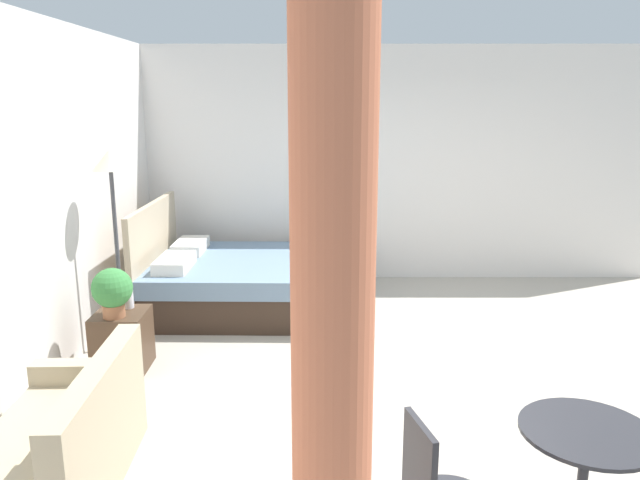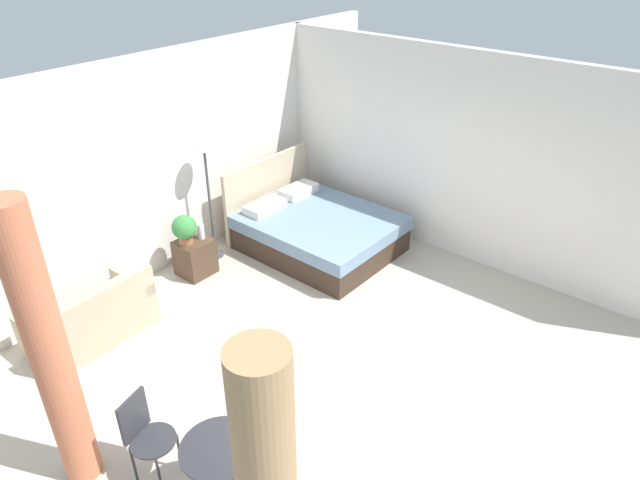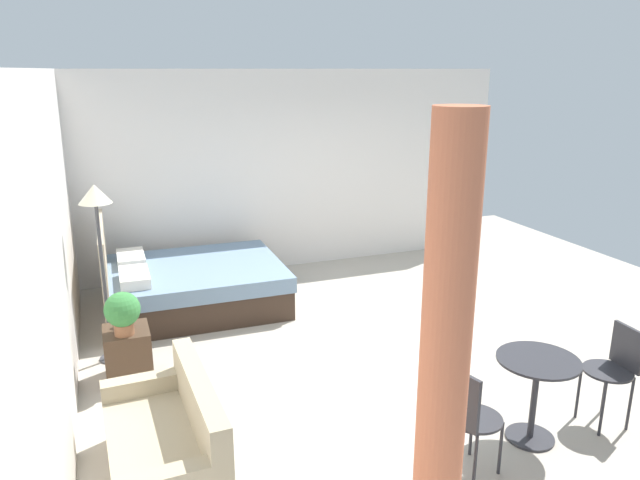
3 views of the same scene
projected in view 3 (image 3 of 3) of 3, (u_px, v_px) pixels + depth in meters
name	position (u px, v px, depth m)	size (l,w,h in m)	color
ground_plane	(383.00, 340.00, 6.47)	(8.68, 9.33, 0.02)	#B2A899
wall_back	(51.00, 244.00, 4.99)	(8.68, 0.12, 2.84)	silver
wall_right	(298.00, 170.00, 8.62)	(0.12, 6.33, 2.84)	silver
bed	(190.00, 285.00, 7.25)	(1.72, 2.12, 1.14)	#38281E
couch	(168.00, 448.00, 4.17)	(1.38, 0.75, 0.77)	tan
nightstand	(128.00, 354.00, 5.59)	(0.44, 0.42, 0.50)	#473323
potted_plant	(122.00, 311.00, 5.37)	(0.32, 0.32, 0.41)	#935B3D
vase	(128.00, 314.00, 5.61)	(0.09, 0.09, 0.21)	silver
floor_lamp	(97.00, 213.00, 5.60)	(0.31, 0.31, 1.80)	#3F3F44
balcony_table	(536.00, 384.00, 4.60)	(0.63, 0.63, 0.70)	#2D2D33
cafe_chair_near_window	(616.00, 365.00, 4.81)	(0.41, 0.41, 0.84)	#2D2D33
cafe_chair_near_couch	(469.00, 413.00, 4.17)	(0.47, 0.47, 0.85)	#2D2D33
curtain_right	(446.00, 338.00, 3.45)	(0.30, 0.30, 2.65)	#D1704C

